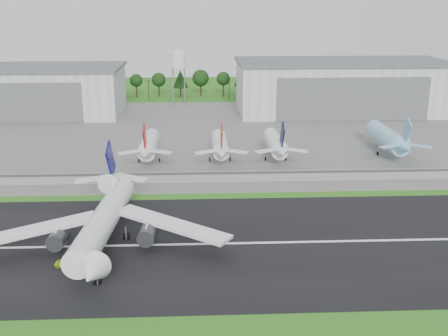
{
  "coord_description": "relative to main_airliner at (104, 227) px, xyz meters",
  "views": [
    {
      "loc": [
        4.73,
        -106.63,
        52.85
      ],
      "look_at": [
        11.63,
        40.0,
        9.0
      ],
      "focal_mm": 45.0,
      "sensor_mm": 36.0,
      "label": 1
    }
  ],
  "objects": [
    {
      "name": "hangar_east",
      "position": [
        91.42,
        155.35,
        7.73
      ],
      "size": [
        102.0,
        47.0,
        25.2
      ],
      "color": "silver",
      "rests_on": "ground"
    },
    {
      "name": "apron",
      "position": [
        16.42,
        110.44,
        -4.84
      ],
      "size": [
        320.0,
        150.0,
        0.1
      ],
      "primitive_type": "cube",
      "color": "slate",
      "rests_on": "ground"
    },
    {
      "name": "blast_fence",
      "position": [
        16.42,
        45.42,
        -3.09
      ],
      "size": [
        240.0,
        0.61,
        3.5
      ],
      "color": "gray",
      "rests_on": "ground"
    },
    {
      "name": "ground",
      "position": [
        16.42,
        -9.56,
        -4.89
      ],
      "size": [
        600.0,
        600.0,
        0.0
      ],
      "primitive_type": "plane",
      "color": "#2C6B19",
      "rests_on": "ground"
    },
    {
      "name": "runway_centerline",
      "position": [
        16.42,
        0.44,
        -4.78
      ],
      "size": [
        220.0,
        1.0,
        0.02
      ],
      "primitive_type": "cube",
      "color": "white",
      "rests_on": "runway"
    },
    {
      "name": "main_airliner",
      "position": [
        0.0,
        0.0,
        0.0
      ],
      "size": [
        57.14,
        59.25,
        18.17
      ],
      "rotation": [
        0.0,
        0.0,
        3.07
      ],
      "color": "white",
      "rests_on": "runway"
    },
    {
      "name": "parked_jet_skyblue",
      "position": [
        88.32,
        72.04,
        1.58
      ],
      "size": [
        7.36,
        37.29,
        17.05
      ],
      "color": "#87C9E9",
      "rests_on": "ground"
    },
    {
      "name": "hangar_west",
      "position": [
        -63.58,
        155.35,
        6.74
      ],
      "size": [
        97.0,
        44.0,
        23.2
      ],
      "color": "silver",
      "rests_on": "ground"
    },
    {
      "name": "parked_jet_navy",
      "position": [
        47.63,
        66.98,
        1.2
      ],
      "size": [
        7.36,
        31.29,
        16.6
      ],
      "color": "white",
      "rests_on": "ground"
    },
    {
      "name": "runway",
      "position": [
        16.42,
        0.44,
        -4.84
      ],
      "size": [
        320.0,
        60.0,
        0.1
      ],
      "primitive_type": "cube",
      "color": "black",
      "rests_on": "ground"
    },
    {
      "name": "water_tower",
      "position": [
        11.42,
        175.44,
        19.66
      ],
      "size": [
        8.4,
        8.4,
        29.4
      ],
      "color": "#99999E",
      "rests_on": "ground"
    },
    {
      "name": "parked_jet_red_a",
      "position": [
        4.37,
        66.99,
        1.24
      ],
      "size": [
        7.36,
        31.29,
        16.64
      ],
      "color": "white",
      "rests_on": "ground"
    },
    {
      "name": "ground_vehicle",
      "position": [
        -6.17,
        -9.45,
        -4.08
      ],
      "size": [
        5.31,
        2.76,
        1.43
      ],
      "primitive_type": "imported",
      "rotation": [
        0.0,
        0.0,
        1.49
      ],
      "color": "#9CC316",
      "rests_on": "runway"
    },
    {
      "name": "utility_poles",
      "position": [
        16.42,
        190.44,
        -4.89
      ],
      "size": [
        230.0,
        3.0,
        12.0
      ],
      "primitive_type": null,
      "color": "black",
      "rests_on": "ground"
    },
    {
      "name": "parked_jet_red_b",
      "position": [
        28.44,
        66.96,
        1.06
      ],
      "size": [
        7.36,
        31.29,
        16.45
      ],
      "color": "white",
      "rests_on": "ground"
    },
    {
      "name": "treeline",
      "position": [
        16.42,
        205.44,
        -4.89
      ],
      "size": [
        320.0,
        16.0,
        22.0
      ],
      "primitive_type": null,
      "color": "black",
      "rests_on": "ground"
    }
  ]
}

